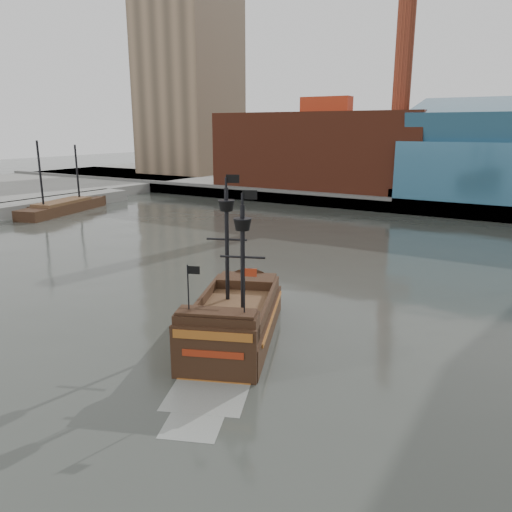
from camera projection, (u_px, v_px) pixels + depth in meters
The scene contains 7 objects.
ground at pixel (178, 361), 31.25m from camera, with size 400.00×400.00×0.00m, color #2B2E28.
promenade_far at pixel (455, 191), 107.14m from camera, with size 220.00×60.00×2.00m, color slate.
seawall at pixel (422, 208), 82.65m from camera, with size 220.00×1.00×2.60m, color #4C4C49.
pier at pixel (28, 207), 84.98m from camera, with size 6.00×40.00×2.00m, color slate.
skyline at pixel (490, 70), 92.47m from camera, with size 149.00×45.00×62.00m.
pirate_ship at pixel (234, 324), 34.26m from camera, with size 10.45×16.56×11.94m.
docked_vessel at pixel (63, 208), 85.13m from camera, with size 8.85×19.27×12.79m.
Camera 1 is at (19.01, -21.93, 14.21)m, focal length 35.00 mm.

